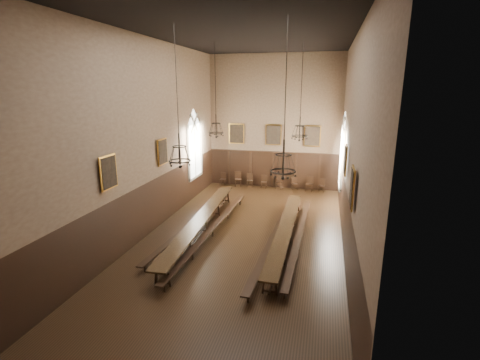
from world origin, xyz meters
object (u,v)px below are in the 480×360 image
at_px(bench_left_inner, 213,230).
at_px(chair_1, 238,182).
at_px(bench_left_outer, 193,225).
at_px(chandelier_front_left, 180,152).
at_px(bench_right_inner, 276,235).
at_px(chandelier_back_right, 300,129).
at_px(table_right, 285,234).
at_px(table_left, 202,225).
at_px(chair_4, 279,185).
at_px(chandelier_back_left, 216,127).
at_px(chair_5, 295,186).
at_px(chair_0, 223,181).
at_px(bench_right_outer, 299,237).
at_px(chair_6, 309,187).
at_px(chair_7, 321,188).
at_px(chair_2, 250,183).
at_px(chair_3, 264,184).
at_px(chandelier_front_right, 283,162).

relative_size(bench_left_inner, chair_1, 10.11).
height_order(bench_left_outer, chandelier_front_left, chandelier_front_left).
xyz_separation_m(bench_right_inner, chair_1, (-3.95, 8.65, 0.01)).
bearing_deg(bench_left_inner, bench_right_inner, 3.09).
bearing_deg(chandelier_back_right, table_right, -94.48).
xyz_separation_m(table_left, bench_right_inner, (3.60, -0.13, -0.11)).
xyz_separation_m(bench_right_inner, chair_4, (-1.04, 8.68, -0.02)).
height_order(bench_left_inner, chandelier_back_left, chandelier_back_left).
distance_m(chair_1, chandelier_back_right, 8.55).
height_order(bench_left_outer, bench_right_inner, bench_right_inner).
xyz_separation_m(bench_right_inner, chandelier_front_left, (-3.55, -2.21, 4.04)).
xyz_separation_m(table_left, chandelier_back_left, (-0.05, 2.66, 4.42)).
xyz_separation_m(table_left, chandelier_back_right, (4.24, 2.86, 4.38)).
bearing_deg(bench_left_inner, chair_5, 71.15).
bearing_deg(chair_0, chair_5, 1.22).
distance_m(bench_right_outer, chair_6, 8.50).
distance_m(bench_left_outer, chair_6, 9.73).
height_order(chair_0, chair_7, chair_7).
xyz_separation_m(chair_0, chair_1, (1.14, 0.00, 0.04)).
distance_m(chair_0, chandelier_front_left, 11.70).
relative_size(chair_2, chair_7, 1.04).
relative_size(chair_1, chair_3, 1.16).
bearing_deg(table_right, chair_1, 116.91).
xyz_separation_m(table_right, chair_7, (1.45, 8.51, -0.10)).
bearing_deg(bench_left_outer, chair_0, 96.60).
bearing_deg(chair_0, chandelier_front_right, -62.72).
distance_m(chair_6, chair_7, 0.82).
distance_m(chair_6, chandelier_front_left, 12.39).
bearing_deg(table_left, chair_7, 57.03).
distance_m(bench_right_inner, chair_3, 8.87).
height_order(table_right, chair_3, chair_3).
xyz_separation_m(table_right, chair_1, (-4.37, 8.60, -0.06)).
height_order(table_right, bench_left_inner, table_right).
distance_m(chair_4, chandelier_front_left, 11.89).
distance_m(chair_3, chandelier_front_left, 11.67).
height_order(chair_3, chair_7, chair_7).
bearing_deg(bench_left_inner, bench_right_outer, 3.31).
distance_m(chair_1, chandelier_front_left, 11.59).
xyz_separation_m(chair_1, chandelier_front_right, (4.50, -11.34, 3.95)).
bearing_deg(chair_0, bench_left_outer, -82.53).
height_order(chair_0, chandelier_front_right, chandelier_front_right).
bearing_deg(chair_7, chair_1, -171.65).
bearing_deg(chair_4, bench_left_outer, -109.01).
bearing_deg(bench_right_outer, chair_2, 115.72).
relative_size(bench_right_outer, chair_3, 10.86).
height_order(chair_1, chair_4, chair_1).
bearing_deg(chandelier_back_left, chandelier_back_right, 2.63).
bearing_deg(chair_5, chair_7, -21.61).
bearing_deg(chandelier_back_right, bench_right_outer, -82.35).
distance_m(chair_4, chandelier_back_left, 7.88).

